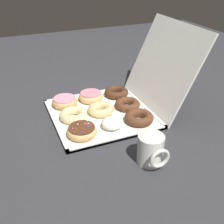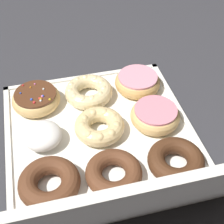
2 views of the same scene
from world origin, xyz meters
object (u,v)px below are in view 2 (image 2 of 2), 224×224
pink_frosted_donut_3 (155,114)px  donut_box (100,133)px  sprinkle_donut_2 (36,99)px  cruller_donut_4 (100,127)px  chocolate_cake_ring_donut_7 (112,173)px  pink_frosted_donut_0 (138,82)px  chocolate_cake_ring_donut_6 (176,161)px  cruller_donut_1 (87,92)px  powdered_filled_donut_5 (42,135)px  chocolate_cake_ring_donut_8 (49,183)px

pink_frosted_donut_3 → donut_box: bearing=1.1°
donut_box → sprinkle_donut_2: sprinkle_donut_2 is taller
cruller_donut_4 → chocolate_cake_ring_donut_7: bearing=88.3°
pink_frosted_donut_0 → chocolate_cake_ring_donut_6: bearing=90.3°
pink_frosted_donut_0 → pink_frosted_donut_3: (-0.00, 0.12, 0.00)m
donut_box → cruller_donut_1: (0.00, -0.12, 0.02)m
sprinkle_donut_2 → pink_frosted_donut_3: bearing=154.7°
powdered_filled_donut_5 → chocolate_cake_ring_donut_7: (-0.12, 0.13, -0.00)m
pink_frosted_donut_0 → chocolate_cake_ring_donut_7: (0.13, 0.25, -0.00)m
chocolate_cake_ring_donut_7 → chocolate_cake_ring_donut_8: chocolate_cake_ring_donut_8 is taller
chocolate_cake_ring_donut_6 → cruller_donut_1: bearing=-62.1°
powdered_filled_donut_5 → chocolate_cake_ring_donut_7: bearing=132.8°
cruller_donut_1 → pink_frosted_donut_0: bearing=-178.0°
chocolate_cake_ring_donut_6 → chocolate_cake_ring_donut_8: 0.25m
pink_frosted_donut_0 → pink_frosted_donut_3: size_ratio=1.02×
chocolate_cake_ring_donut_6 → powdered_filled_donut_5: bearing=-27.6°
pink_frosted_donut_3 → powdered_filled_donut_5: size_ratio=1.36×
pink_frosted_donut_0 → powdered_filled_donut_5: bearing=26.0°
donut_box → powdered_filled_donut_5: bearing=-1.2°
sprinkle_donut_2 → chocolate_cake_ring_donut_8: size_ratio=0.97×
powdered_filled_donut_5 → chocolate_cake_ring_donut_8: 0.12m
pink_frosted_donut_3 → chocolate_cake_ring_donut_6: (0.00, 0.13, -0.00)m
donut_box → chocolate_cake_ring_donut_7: size_ratio=3.68×
sprinkle_donut_2 → powdered_filled_donut_5: size_ratio=1.38×
pink_frosted_donut_0 → chocolate_cake_ring_donut_6: (-0.00, 0.25, -0.00)m
donut_box → cruller_donut_1: 0.12m
pink_frosted_donut_0 → pink_frosted_donut_3: 0.12m
donut_box → cruller_donut_4: 0.02m
cruller_donut_1 → chocolate_cake_ring_donut_7: bearing=89.9°
cruller_donut_1 → pink_frosted_donut_3: 0.18m
sprinkle_donut_2 → cruller_donut_4: (-0.13, 0.13, -0.00)m
chocolate_cake_ring_donut_8 → chocolate_cake_ring_donut_7: bearing=176.7°
sprinkle_donut_2 → cruller_donut_4: size_ratio=1.03×
pink_frosted_donut_0 → pink_frosted_donut_3: same height
sprinkle_donut_2 → powdered_filled_donut_5: 0.12m
cruller_donut_1 → chocolate_cake_ring_donut_8: (0.12, 0.24, -0.00)m
pink_frosted_donut_3 → powdered_filled_donut_5: bearing=-0.0°
pink_frosted_donut_0 → sprinkle_donut_2: 0.25m
sprinkle_donut_2 → cruller_donut_1: bearing=178.3°
donut_box → chocolate_cake_ring_donut_7: bearing=88.0°
donut_box → sprinkle_donut_2: (0.13, -0.12, 0.02)m
powdered_filled_donut_5 → chocolate_cake_ring_donut_8: powdered_filled_donut_5 is taller
chocolate_cake_ring_donut_8 → cruller_donut_1: bearing=-116.4°
sprinkle_donut_2 → chocolate_cake_ring_donut_8: bearing=91.0°
cruller_donut_4 → chocolate_cake_ring_donut_6: 0.18m
cruller_donut_1 → cruller_donut_4: cruller_donut_4 is taller
pink_frosted_donut_3 → chocolate_cake_ring_donut_8: bearing=25.8°
powdered_filled_donut_5 → chocolate_cake_ring_donut_6: bearing=152.4°
cruller_donut_1 → chocolate_cake_ring_donut_6: size_ratio=1.02×
pink_frosted_donut_0 → chocolate_cake_ring_donut_6: size_ratio=1.00×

